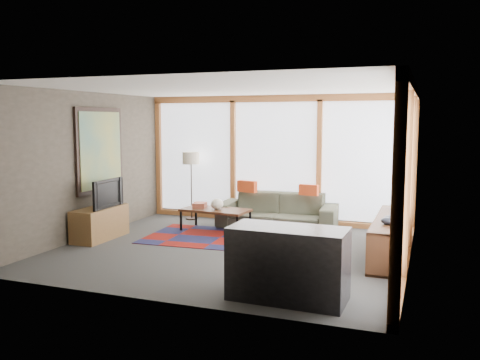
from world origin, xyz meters
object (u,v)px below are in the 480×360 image
at_px(floor_lamp, 191,186).
at_px(television, 104,193).
at_px(bookshelf, 389,237).
at_px(tv_console, 100,223).
at_px(coffee_table, 216,220).
at_px(bar_counter, 288,264).
at_px(sofa, 277,210).

distance_m(floor_lamp, television, 2.26).
height_order(bookshelf, television, television).
distance_m(tv_console, television, 0.54).
distance_m(coffee_table, television, 2.12).
bearing_deg(television, floor_lamp, -18.31).
height_order(television, bar_counter, television).
height_order(sofa, television, television).
xyz_separation_m(sofa, bookshelf, (2.22, -1.44, -0.03)).
bearing_deg(television, tv_console, 115.25).
bearing_deg(bar_counter, tv_console, 156.78).
relative_size(tv_console, bar_counter, 0.83).
height_order(coffee_table, tv_console, tv_console).
bearing_deg(sofa, coffee_table, -147.66).
height_order(bookshelf, tv_console, bookshelf).
bearing_deg(sofa, tv_console, -145.94).
height_order(floor_lamp, television, floor_lamp).
bearing_deg(coffee_table, sofa, 35.61).
distance_m(sofa, coffee_table, 1.24).
height_order(sofa, tv_console, sofa).
relative_size(sofa, floor_lamp, 1.60).
bearing_deg(coffee_table, tv_console, -141.67).
distance_m(floor_lamp, coffee_table, 1.38).
height_order(floor_lamp, coffee_table, floor_lamp).
bearing_deg(sofa, bookshelf, -36.11).
relative_size(coffee_table, bookshelf, 0.53).
bearing_deg(television, coffee_table, -52.61).
bearing_deg(bar_counter, bookshelf, 69.51).
bearing_deg(bookshelf, tv_console, -173.02).
bearing_deg(sofa, floor_lamp, 172.03).
height_order(coffee_table, bar_counter, bar_counter).
xyz_separation_m(bookshelf, bar_counter, (-0.97, -2.40, 0.13)).
bearing_deg(television, bar_counter, -116.99).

